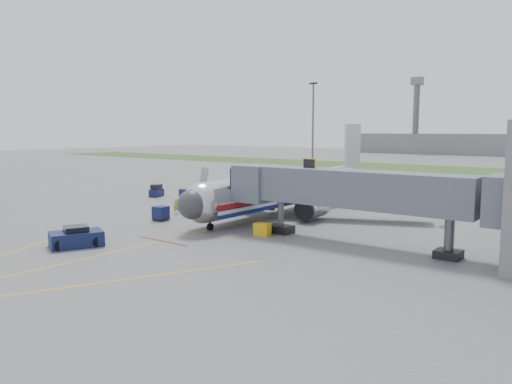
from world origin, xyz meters
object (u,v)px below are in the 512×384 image
Objects in this scene: pushback_tug at (76,238)px; baggage_tug at (157,191)px; belt_loader at (202,205)px; airliner at (289,189)px; ramp_worker at (176,206)px.

baggage_tug is at bearing 126.85° from pushback_tug.
airliner is at bearing 27.60° from belt_loader.
pushback_tug is at bearing -75.58° from belt_loader.
baggage_tug is (-22.40, -0.23, -1.89)m from airliner.
baggage_tug is at bearing 161.07° from belt_loader.
airliner is 7.96× the size of belt_loader.
belt_loader is 3.96m from ramp_worker.
ramp_worker is (-9.37, -8.71, -1.78)m from airliner.
baggage_tug reaches higher than pushback_tug.
airliner is at bearing 80.82° from pushback_tug.
airliner reaches higher than ramp_worker.
baggage_tug is 15.54m from ramp_worker.
belt_loader is 2.58× the size of ramp_worker.
belt_loader reaches higher than pushback_tug.
belt_loader is (-9.14, -4.78, -2.12)m from airliner.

